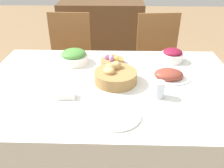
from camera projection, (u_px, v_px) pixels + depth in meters
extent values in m
plane|color=#937551|center=(111.00, 164.00, 1.91)|extent=(12.00, 12.00, 0.00)
cube|color=silver|center=(110.00, 128.00, 1.72)|extent=(1.68, 1.10, 0.76)
cylinder|color=brown|center=(47.00, 99.00, 2.35)|extent=(0.03, 0.03, 0.42)
cylinder|color=brown|center=(86.00, 100.00, 2.33)|extent=(0.03, 0.03, 0.42)
cylinder|color=brown|center=(57.00, 80.00, 2.68)|extent=(0.03, 0.03, 0.42)
cylinder|color=brown|center=(91.00, 81.00, 2.67)|extent=(0.03, 0.03, 0.42)
cube|color=brown|center=(68.00, 71.00, 2.40)|extent=(0.43, 0.43, 0.02)
cube|color=brown|center=(70.00, 38.00, 2.43)|extent=(0.42, 0.03, 0.53)
cylinder|color=brown|center=(142.00, 102.00, 2.31)|extent=(0.03, 0.03, 0.42)
cylinder|color=brown|center=(181.00, 101.00, 2.33)|extent=(0.03, 0.03, 0.42)
cylinder|color=brown|center=(136.00, 82.00, 2.64)|extent=(0.03, 0.03, 0.42)
cylinder|color=brown|center=(170.00, 81.00, 2.66)|extent=(0.03, 0.03, 0.42)
cube|color=brown|center=(159.00, 72.00, 2.37)|extent=(0.46, 0.46, 0.02)
cube|color=brown|center=(157.00, 39.00, 2.41)|extent=(0.42, 0.06, 0.53)
cube|color=brown|center=(102.00, 35.00, 3.32)|extent=(1.13, 0.44, 0.90)
cylinder|color=#9E7542|center=(116.00, 77.00, 1.52)|extent=(0.27, 0.27, 0.08)
ellipsoid|color=tan|center=(109.00, 70.00, 1.49)|extent=(0.08, 0.08, 0.04)
ellipsoid|color=tan|center=(110.00, 68.00, 1.52)|extent=(0.08, 0.06, 0.06)
ellipsoid|color=tan|center=(116.00, 66.00, 1.55)|extent=(0.09, 0.09, 0.06)
ellipsoid|color=tan|center=(109.00, 71.00, 1.48)|extent=(0.10, 0.10, 0.05)
cylinder|color=#9E7542|center=(112.00, 61.00, 1.78)|extent=(0.17, 0.17, 0.03)
ellipsoid|color=pink|center=(111.00, 57.00, 1.76)|extent=(0.04, 0.04, 0.05)
ellipsoid|color=#F29E4C|center=(113.00, 57.00, 1.76)|extent=(0.04, 0.04, 0.05)
ellipsoid|color=#B27AD1|center=(107.00, 57.00, 1.77)|extent=(0.03, 0.03, 0.04)
ellipsoid|color=#B27AD1|center=(112.00, 59.00, 1.73)|extent=(0.04, 0.04, 0.05)
ellipsoid|color=#F4D151|center=(116.00, 59.00, 1.74)|extent=(0.04, 0.04, 0.05)
ellipsoid|color=white|center=(168.00, 78.00, 1.58)|extent=(0.30, 0.21, 0.01)
ellipsoid|color=brown|center=(169.00, 75.00, 1.57)|extent=(0.19, 0.14, 0.07)
cylinder|color=white|center=(172.00, 57.00, 1.81)|extent=(0.17, 0.17, 0.06)
ellipsoid|color=maroon|center=(173.00, 52.00, 1.79)|extent=(0.14, 0.14, 0.05)
cylinder|color=white|center=(74.00, 59.00, 1.79)|extent=(0.22, 0.22, 0.06)
ellipsoid|color=#478438|center=(74.00, 54.00, 1.76)|extent=(0.18, 0.18, 0.07)
cylinder|color=white|center=(116.00, 115.00, 1.23)|extent=(0.27, 0.27, 0.01)
cube|color=silver|center=(85.00, 115.00, 1.23)|extent=(0.02, 0.16, 0.00)
cube|color=silver|center=(146.00, 116.00, 1.23)|extent=(0.02, 0.16, 0.00)
cube|color=silver|center=(152.00, 116.00, 1.22)|extent=(0.02, 0.16, 0.00)
cylinder|color=silver|center=(159.00, 89.00, 1.36)|extent=(0.07, 0.07, 0.10)
cube|color=white|center=(67.00, 95.00, 1.37)|extent=(0.10, 0.06, 0.03)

